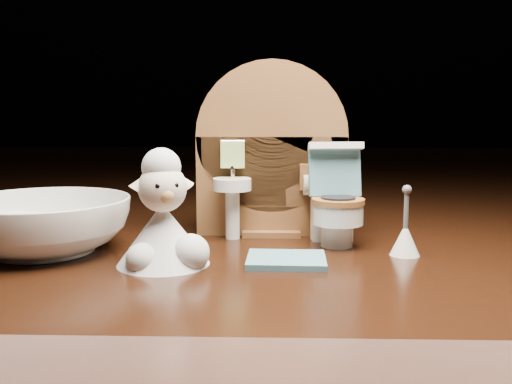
# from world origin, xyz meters

# --- Properties ---
(backdrop_panel) EXTENTS (0.13, 0.05, 0.15)m
(backdrop_panel) POSITION_xyz_m (-0.00, 0.06, 0.07)
(backdrop_panel) COLOR brown
(backdrop_panel) RESTS_ON ground
(toy_toilet) EXTENTS (0.04, 0.06, 0.08)m
(toy_toilet) POSITION_xyz_m (0.05, 0.03, 0.03)
(toy_toilet) COLOR white
(toy_toilet) RESTS_ON ground
(bath_mat) EXTENTS (0.06, 0.05, 0.00)m
(bath_mat) POSITION_xyz_m (0.01, -0.03, 0.00)
(bath_mat) COLOR teal
(bath_mat) RESTS_ON ground
(toilet_brush) EXTENTS (0.02, 0.02, 0.05)m
(toilet_brush) POSITION_xyz_m (0.10, -0.01, 0.01)
(toilet_brush) COLOR white
(toilet_brush) RESTS_ON ground
(plush_lamb) EXTENTS (0.07, 0.07, 0.09)m
(plush_lamb) POSITION_xyz_m (-0.08, -0.04, 0.03)
(plush_lamb) COLOR silver
(plush_lamb) RESTS_ON ground
(ceramic_bowl) EXTENTS (0.14, 0.14, 0.04)m
(ceramic_bowl) POSITION_xyz_m (-0.18, -0.00, 0.02)
(ceramic_bowl) COLOR white
(ceramic_bowl) RESTS_ON ground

